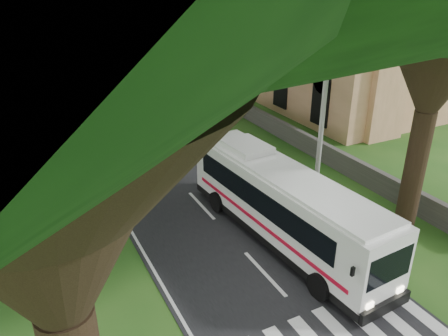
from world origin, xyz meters
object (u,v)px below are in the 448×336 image
(church, at_px, (323,43))
(pole_near, at_px, (322,122))
(pole_mid, at_px, (172,55))
(pedestrian, at_px, (66,187))
(coach_bus, at_px, (282,203))
(distant_car_a, at_px, (53,75))
(distant_car_b, at_px, (50,48))
(pole_far, at_px, (114,28))

(church, height_order, pole_near, church)
(pole_mid, height_order, pedestrian, pole_mid)
(church, distance_m, pole_near, 19.88)
(church, bearing_deg, coach_bus, -131.99)
(distant_car_a, relative_size, distant_car_b, 0.95)
(pole_near, relative_size, distant_car_b, 2.18)
(pole_mid, relative_size, distant_car_b, 2.18)
(pole_mid, bearing_deg, distant_car_b, 101.43)
(distant_car_a, height_order, pedestrian, pedestrian)
(distant_car_a, bearing_deg, distant_car_b, -97.10)
(distant_car_a, bearing_deg, coach_bus, 97.05)
(coach_bus, distance_m, distant_car_a, 35.89)
(pole_near, relative_size, pole_far, 1.00)
(church, height_order, pole_far, church)
(pole_near, xyz_separation_m, pole_far, (0.00, 40.00, 0.00))
(pole_near, relative_size, pedestrian, 5.28)
(pole_mid, distance_m, pole_far, 20.00)
(church, xyz_separation_m, pole_far, (-12.36, 24.45, -0.73))
(coach_bus, bearing_deg, church, 43.79)
(pole_far, bearing_deg, pole_mid, -90.00)
(pole_near, relative_size, coach_bus, 0.71)
(coach_bus, xyz_separation_m, distant_car_b, (-2.86, 54.09, -1.14))
(distant_car_a, distance_m, pedestrian, 27.86)
(distant_car_b, relative_size, pedestrian, 2.42)
(pole_near, bearing_deg, pedestrian, 153.65)
(pole_far, height_order, distant_car_b, pole_far)
(church, xyz_separation_m, pole_near, (-12.36, -15.55, -0.73))
(pole_near, distance_m, pole_mid, 20.00)
(pole_near, bearing_deg, coach_bus, -148.71)
(pole_far, xyz_separation_m, pedestrian, (-11.38, -34.36, -3.42))
(pedestrian, bearing_deg, coach_bus, -147.57)
(distant_car_a, bearing_deg, pole_far, -142.76)
(pole_near, distance_m, distant_car_b, 52.42)
(pole_near, xyz_separation_m, coach_bus, (-3.60, -2.19, -2.41))
(pole_far, height_order, coach_bus, pole_far)
(pole_mid, relative_size, distant_car_a, 2.29)
(pedestrian, bearing_deg, church, -79.76)
(pole_mid, bearing_deg, pedestrian, -128.38)
(church, distance_m, distant_car_a, 27.76)
(pole_mid, relative_size, coach_bus, 0.71)
(pole_mid, distance_m, distant_car_a, 16.22)
(distant_car_b, bearing_deg, pole_near, -76.27)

